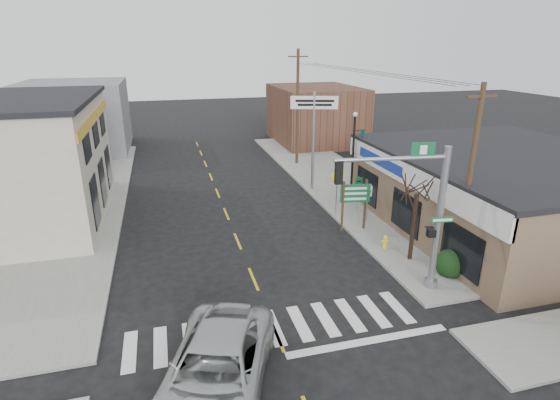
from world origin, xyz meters
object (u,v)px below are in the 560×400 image
object	(u,v)px
fire_hydrant	(385,241)
utility_pole_near	(469,182)
traffic_signal_pole	(424,206)
guide_sign	(355,198)
lamp_post	(354,150)
bare_tree	(418,182)
suv	(216,371)
utility_pole_far	(297,107)
dance_center_sign	(314,117)

from	to	relation	value
fire_hydrant	utility_pole_near	bearing A→B (deg)	-57.77
traffic_signal_pole	guide_sign	xyz separation A→B (m)	(0.01, 6.27, -1.85)
traffic_signal_pole	lamp_post	world-z (taller)	traffic_signal_pole
guide_sign	utility_pole_near	bearing A→B (deg)	-55.20
fire_hydrant	lamp_post	world-z (taller)	lamp_post
lamp_post	bare_tree	xyz separation A→B (m)	(-0.76, -8.49, 0.54)
lamp_post	utility_pole_near	xyz separation A→B (m)	(0.52, -10.16, 0.94)
suv	fire_hydrant	world-z (taller)	suv
lamp_post	utility_pole_far	size ratio (longest dim) A/B	0.61
dance_center_sign	utility_pole_near	xyz separation A→B (m)	(2.28, -12.91, -0.80)
guide_sign	fire_hydrant	xyz separation A→B (m)	(0.59, -2.52, -1.44)
dance_center_sign	utility_pole_far	xyz separation A→B (m)	(1.00, 6.87, -0.29)
traffic_signal_pole	utility_pole_far	world-z (taller)	utility_pole_far
traffic_signal_pole	fire_hydrant	size ratio (longest dim) A/B	8.89
guide_sign	utility_pole_near	size ratio (longest dim) A/B	0.34
fire_hydrant	utility_pole_far	distance (m)	17.34
guide_sign	utility_pole_far	distance (m)	14.60
lamp_post	dance_center_sign	bearing A→B (deg)	102.42
traffic_signal_pole	dance_center_sign	distance (m)	13.73
fire_hydrant	suv	bearing A→B (deg)	-141.84
traffic_signal_pole	bare_tree	distance (m)	2.71
utility_pole_near	utility_pole_far	size ratio (longest dim) A/B	0.89
bare_tree	utility_pole_far	size ratio (longest dim) A/B	0.53
fire_hydrant	utility_pole_near	distance (m)	5.23
dance_center_sign	utility_pole_near	size ratio (longest dim) A/B	0.81
utility_pole_far	guide_sign	bearing A→B (deg)	-89.60
bare_tree	utility_pole_far	bearing A→B (deg)	90.00
utility_pole_near	bare_tree	bearing A→B (deg)	123.43
suv	traffic_signal_pole	distance (m)	9.83
traffic_signal_pole	dance_center_sign	bearing A→B (deg)	96.36
fire_hydrant	utility_pole_far	world-z (taller)	utility_pole_far
dance_center_sign	bare_tree	distance (m)	11.35
suv	fire_hydrant	bearing A→B (deg)	58.42
suv	utility_pole_far	distance (m)	26.34
utility_pole_far	traffic_signal_pole	bearing A→B (deg)	-88.15
utility_pole_far	lamp_post	bearing A→B (deg)	-80.26
utility_pole_far	utility_pole_near	bearing A→B (deg)	-81.08
suv	fire_hydrant	xyz separation A→B (m)	(9.29, 7.30, -0.36)
utility_pole_near	fire_hydrant	bearing A→B (deg)	118.06
suv	traffic_signal_pole	world-z (taller)	traffic_signal_pole
lamp_post	bare_tree	size ratio (longest dim) A/B	1.16
suv	fire_hydrant	distance (m)	11.82
traffic_signal_pole	dance_center_sign	size ratio (longest dim) A/B	0.93
guide_sign	utility_pole_far	size ratio (longest dim) A/B	0.31
utility_pole_near	suv	bearing A→B (deg)	-163.12
suv	utility_pole_near	bearing A→B (deg)	41.30
traffic_signal_pole	guide_sign	world-z (taller)	traffic_signal_pole
lamp_post	dance_center_sign	distance (m)	3.70
lamp_post	dance_center_sign	xyz separation A→B (m)	(-1.76, 2.75, 1.74)
dance_center_sign	utility_pole_far	bearing A→B (deg)	98.62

